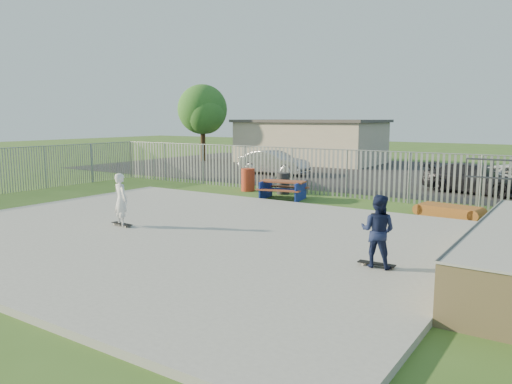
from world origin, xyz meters
The scene contains 16 objects.
ground centered at (0.00, 0.00, 0.00)m, with size 120.00×120.00×0.00m, color #375C1F.
concrete_slab centered at (0.00, 0.00, 0.07)m, with size 15.00×12.00×0.15m, color gray.
fence centered at (1.00, 4.59, 1.00)m, with size 26.04×16.02×2.00m.
picnic_table centered at (-0.96, 7.11, 0.39)m, with size 2.07×1.82×0.77m.
funbox centered at (5.58, 7.11, 0.18)m, with size 1.95×1.16×0.37m.
trash_bin_red centered at (-3.50, 8.25, 0.52)m, with size 0.62×0.62×1.03m, color #A23018.
trash_bin_grey centered at (-1.69, 8.36, 0.47)m, with size 0.56×0.56×0.93m, color #242426.
parking_lot centered at (0.00, 19.00, 0.01)m, with size 40.00×18.00×0.02m, color black.
car_silver centered at (-6.00, 14.57, 0.72)m, with size 1.48×4.25×1.40m, color #A09FA4.
car_dark centered at (5.24, 13.16, 0.66)m, with size 1.80×4.44×1.29m, color black.
building centered at (-8.00, 23.00, 1.61)m, with size 10.40×6.40×3.20m.
tree_left centered at (-15.62, 19.66, 3.95)m, with size 3.81×3.81×5.88m.
skateboard_a centered at (5.76, -0.31, 0.19)m, with size 0.81×0.23×0.08m.
skateboard_b centered at (-1.94, -0.55, 0.19)m, with size 0.82×0.28×0.08m.
skater_navy centered at (5.76, -0.31, 0.93)m, with size 0.76×0.59×1.56m, color #121A39.
skater_white centered at (-1.94, -0.55, 0.93)m, with size 0.57×0.37×1.56m, color white.
Camera 1 is at (9.35, -10.35, 3.30)m, focal length 35.00 mm.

